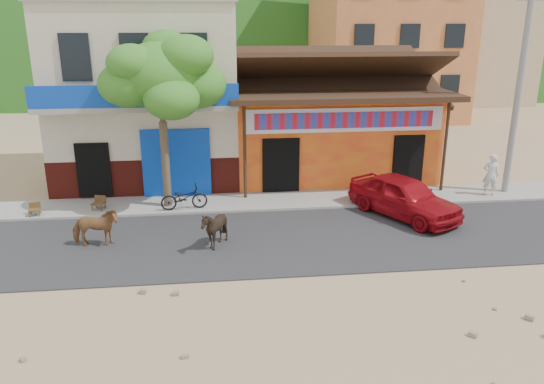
{
  "coord_description": "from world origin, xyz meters",
  "views": [
    {
      "loc": [
        -2.96,
        -12.31,
        6.41
      ],
      "look_at": [
        -1.2,
        3.0,
        1.4
      ],
      "focal_mm": 35.0,
      "sensor_mm": 36.0,
      "label": 1
    }
  ],
  "objects_px": {
    "tree": "(163,122)",
    "cafe_chair_right": "(34,204)",
    "red_car": "(404,196)",
    "scooter": "(184,198)",
    "cow_tan": "(95,228)",
    "utility_pole": "(519,86)",
    "cow_dark": "(214,228)",
    "cafe_chair_left": "(98,198)",
    "pedestrian": "(491,175)"
  },
  "relations": [
    {
      "from": "cow_tan",
      "to": "cafe_chair_right",
      "type": "bearing_deg",
      "value": 41.6
    },
    {
      "from": "utility_pole",
      "to": "cafe_chair_right",
      "type": "relative_size",
      "value": 10.16
    },
    {
      "from": "tree",
      "to": "pedestrian",
      "type": "relative_size",
      "value": 3.83
    },
    {
      "from": "utility_pole",
      "to": "red_car",
      "type": "height_order",
      "value": "utility_pole"
    },
    {
      "from": "utility_pole",
      "to": "cow_dark",
      "type": "relative_size",
      "value": 6.74
    },
    {
      "from": "utility_pole",
      "to": "pedestrian",
      "type": "distance_m",
      "value": 3.34
    },
    {
      "from": "pedestrian",
      "to": "cafe_chair_right",
      "type": "relative_size",
      "value": 1.99
    },
    {
      "from": "cow_dark",
      "to": "cafe_chair_right",
      "type": "distance_m",
      "value": 6.8
    },
    {
      "from": "tree",
      "to": "red_car",
      "type": "relative_size",
      "value": 1.47
    },
    {
      "from": "red_car",
      "to": "pedestrian",
      "type": "bearing_deg",
      "value": -7.1
    },
    {
      "from": "utility_pole",
      "to": "pedestrian",
      "type": "xyz_separation_m",
      "value": [
        -0.84,
        -0.34,
        -3.22
      ]
    },
    {
      "from": "utility_pole",
      "to": "cow_tan",
      "type": "xyz_separation_m",
      "value": [
        -14.65,
        -3.38,
        -3.5
      ]
    },
    {
      "from": "scooter",
      "to": "pedestrian",
      "type": "xyz_separation_m",
      "value": [
        11.36,
        0.31,
        0.36
      ]
    },
    {
      "from": "cow_tan",
      "to": "cow_dark",
      "type": "bearing_deg",
      "value": -100.03
    },
    {
      "from": "cow_tan",
      "to": "cow_dark",
      "type": "xyz_separation_m",
      "value": [
        3.47,
        -0.5,
        0.01
      ]
    },
    {
      "from": "tree",
      "to": "utility_pole",
      "type": "relative_size",
      "value": 0.75
    },
    {
      "from": "scooter",
      "to": "cafe_chair_left",
      "type": "distance_m",
      "value": 2.99
    },
    {
      "from": "red_car",
      "to": "scooter",
      "type": "bearing_deg",
      "value": 140.42
    },
    {
      "from": "tree",
      "to": "cafe_chair_right",
      "type": "xyz_separation_m",
      "value": [
        -4.4,
        -0.5,
        -2.61
      ]
    },
    {
      "from": "cafe_chair_left",
      "to": "cafe_chair_right",
      "type": "distance_m",
      "value": 2.06
    },
    {
      "from": "tree",
      "to": "pedestrian",
      "type": "xyz_separation_m",
      "value": [
        11.96,
        -0.14,
        -2.22
      ]
    },
    {
      "from": "utility_pole",
      "to": "cafe_chair_right",
      "type": "bearing_deg",
      "value": -177.67
    },
    {
      "from": "tree",
      "to": "red_car",
      "type": "distance_m",
      "value": 8.55
    },
    {
      "from": "cafe_chair_right",
      "to": "pedestrian",
      "type": "bearing_deg",
      "value": -8.69
    },
    {
      "from": "red_car",
      "to": "cow_dark",
      "type": "bearing_deg",
      "value": 167.11
    },
    {
      "from": "cafe_chair_right",
      "to": "utility_pole",
      "type": "bearing_deg",
      "value": -7.62
    },
    {
      "from": "cow_dark",
      "to": "pedestrian",
      "type": "distance_m",
      "value": 10.94
    },
    {
      "from": "red_car",
      "to": "cafe_chair_left",
      "type": "bearing_deg",
      "value": 141.57
    },
    {
      "from": "tree",
      "to": "cafe_chair_left",
      "type": "bearing_deg",
      "value": -176.56
    },
    {
      "from": "red_car",
      "to": "scooter",
      "type": "xyz_separation_m",
      "value": [
        -7.41,
        1.31,
        -0.19
      ]
    },
    {
      "from": "scooter",
      "to": "cow_dark",
      "type": "bearing_deg",
      "value": -170.18
    },
    {
      "from": "tree",
      "to": "cow_dark",
      "type": "bearing_deg",
      "value": -66.32
    },
    {
      "from": "utility_pole",
      "to": "cafe_chair_left",
      "type": "height_order",
      "value": "utility_pole"
    },
    {
      "from": "scooter",
      "to": "cafe_chair_left",
      "type": "bearing_deg",
      "value": 76.4
    },
    {
      "from": "red_car",
      "to": "utility_pole",
      "type": "bearing_deg",
      "value": -7.17
    },
    {
      "from": "scooter",
      "to": "cafe_chair_left",
      "type": "height_order",
      "value": "cafe_chair_left"
    },
    {
      "from": "cow_tan",
      "to": "scooter",
      "type": "xyz_separation_m",
      "value": [
        2.45,
        2.73,
        -0.08
      ]
    },
    {
      "from": "cow_tan",
      "to": "scooter",
      "type": "bearing_deg",
      "value": -43.83
    },
    {
      "from": "cow_dark",
      "to": "scooter",
      "type": "distance_m",
      "value": 3.38
    },
    {
      "from": "scooter",
      "to": "cafe_chair_right",
      "type": "xyz_separation_m",
      "value": [
        -5.0,
        -0.05,
        -0.03
      ]
    },
    {
      "from": "tree",
      "to": "cow_tan",
      "type": "relative_size",
      "value": 4.37
    },
    {
      "from": "cow_tan",
      "to": "scooter",
      "type": "distance_m",
      "value": 3.67
    },
    {
      "from": "cafe_chair_left",
      "to": "tree",
      "type": "bearing_deg",
      "value": 19.82
    },
    {
      "from": "red_car",
      "to": "cafe_chair_left",
      "type": "height_order",
      "value": "red_car"
    },
    {
      "from": "scooter",
      "to": "cow_tan",
      "type": "bearing_deg",
      "value": 130.42
    },
    {
      "from": "scooter",
      "to": "pedestrian",
      "type": "bearing_deg",
      "value": -96.04
    },
    {
      "from": "red_car",
      "to": "scooter",
      "type": "height_order",
      "value": "red_car"
    },
    {
      "from": "tree",
      "to": "scooter",
      "type": "relative_size",
      "value": 3.72
    },
    {
      "from": "tree",
      "to": "cow_dark",
      "type": "relative_size",
      "value": 5.05
    },
    {
      "from": "red_car",
      "to": "cafe_chair_left",
      "type": "relative_size",
      "value": 4.75
    }
  ]
}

